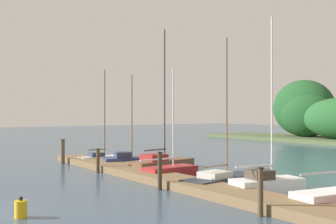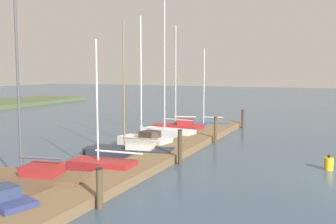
{
  "view_description": "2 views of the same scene",
  "coord_description": "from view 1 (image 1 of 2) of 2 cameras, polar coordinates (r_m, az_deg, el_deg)",
  "views": [
    {
      "loc": [
        15.04,
        -1.79,
        3.2
      ],
      "look_at": [
        -3.53,
        10.66,
        3.2
      ],
      "focal_mm": 47.19,
      "sensor_mm": 36.0,
      "label": 1
    },
    {
      "loc": [
        -16.13,
        1.51,
        4.19
      ],
      "look_at": [
        3.13,
        10.0,
        1.94
      ],
      "focal_mm": 42.52,
      "sensor_mm": 36.0,
      "label": 2
    }
  ],
  "objects": [
    {
      "name": "dock_pier",
      "position": [
        18.86,
        2.24,
        -9.22
      ],
      "size": [
        25.97,
        1.8,
        0.35
      ],
      "color": "brown",
      "rests_on": "ground"
    },
    {
      "name": "sailboat_0",
      "position": [
        28.61,
        -8.44,
        -5.8
      ],
      "size": [
        1.06,
        3.21,
        5.89
      ],
      "rotation": [
        0.0,
        0.0,
        1.62
      ],
      "color": "white",
      "rests_on": "ground"
    },
    {
      "name": "sailboat_1",
      "position": [
        26.24,
        -4.97,
        -6.24
      ],
      "size": [
        1.72,
        3.17,
        5.37
      ],
      "rotation": [
        0.0,
        0.0,
        1.33
      ],
      "color": "navy",
      "rests_on": "ground"
    },
    {
      "name": "sailboat_2",
      "position": [
        24.77,
        -0.77,
        -6.53
      ],
      "size": [
        2.17,
        4.52,
        7.83
      ],
      "rotation": [
        0.0,
        0.0,
        1.77
      ],
      "color": "brown",
      "rests_on": "ground"
    },
    {
      "name": "sailboat_3",
      "position": [
        21.81,
        0.52,
        -7.61
      ],
      "size": [
        1.33,
        3.31,
        5.38
      ],
      "rotation": [
        0.0,
        0.0,
        1.63
      ],
      "color": "maroon",
      "rests_on": "ground"
    },
    {
      "name": "sailboat_4",
      "position": [
        19.58,
        7.24,
        -8.57
      ],
      "size": [
        2.1,
        4.53,
        6.47
      ],
      "rotation": [
        0.0,
        0.0,
        1.77
      ],
      "color": "#232833",
      "rests_on": "ground"
    },
    {
      "name": "sailboat_5",
      "position": [
        18.17,
        12.9,
        -8.91
      ],
      "size": [
        1.69,
        3.23,
        6.99
      ],
      "rotation": [
        0.0,
        0.0,
        1.39
      ],
      "color": "white",
      "rests_on": "ground"
    },
    {
      "name": "mooring_piling_0",
      "position": [
        28.11,
        -13.44,
        -4.98
      ],
      "size": [
        0.29,
        0.29,
        1.5
      ],
      "color": "brown",
      "rests_on": "ground"
    },
    {
      "name": "mooring_piling_1",
      "position": [
        23.69,
        -9.05,
        -6.2
      ],
      "size": [
        0.22,
        0.22,
        1.26
      ],
      "color": "#4C3D28",
      "rests_on": "ground"
    },
    {
      "name": "mooring_piling_2",
      "position": [
        18.23,
        -1.07,
        -7.59
      ],
      "size": [
        0.21,
        0.21,
        1.57
      ],
      "color": "#3D3323",
      "rests_on": "ground"
    },
    {
      "name": "mooring_piling_3",
      "position": [
        13.98,
        11.86,
        -10.04
      ],
      "size": [
        0.19,
        0.19,
        1.5
      ],
      "color": "#4C3D28",
      "rests_on": "ground"
    },
    {
      "name": "channel_buoy_0",
      "position": [
        14.34,
        -18.48,
        -11.79
      ],
      "size": [
        0.37,
        0.37,
        0.65
      ],
      "color": "gold",
      "rests_on": "ground"
    }
  ]
}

